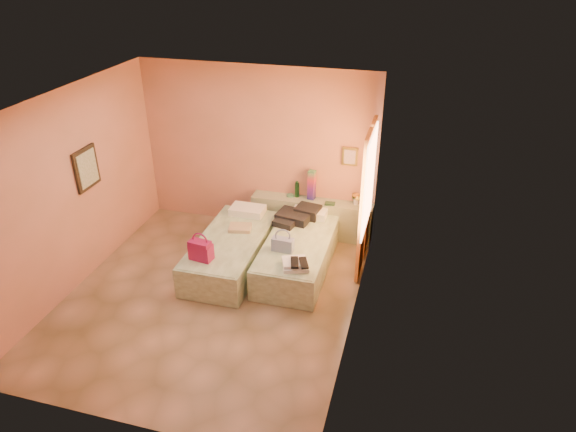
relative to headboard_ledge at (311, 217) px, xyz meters
The scene contains 16 objects.
ground 2.34m from the headboard_ledge, 114.90° to the right, with size 4.50×4.50×0.00m, color tan.
room_walls 2.25m from the headboard_ledge, 116.65° to the right, with size 4.02×4.51×2.81m.
headboard_ledge is the anchor object (origin of this frame).
bed_left 1.60m from the headboard_ledge, 127.87° to the right, with size 0.90×2.00×0.50m, color beige.
bed_right 1.05m from the headboard_ledge, 88.30° to the right, with size 0.90×2.00×0.50m, color beige.
water_bottle 0.54m from the headboard_ledge, 165.64° to the left, with size 0.08×0.08×0.27m, color #153B20.
rainbow_box 0.58m from the headboard_ledge, 110.17° to the left, with size 0.11×0.11×0.51m, color #9B134A.
small_dish 0.52m from the headboard_ledge, behind, with size 0.12×0.12×0.03m, color #498663.
green_book 0.47m from the headboard_ledge, 11.61° to the right, with size 0.17×0.12×0.03m, color #284A2E.
flower_vase 0.86m from the headboard_ledge, ahead, with size 0.18×0.18×0.23m, color silver.
magenta_handbag 2.26m from the headboard_ledge, 121.15° to the right, with size 0.32×0.18×0.30m, color #9B134A.
khaki_garment 1.36m from the headboard_ledge, 132.99° to the right, with size 0.34×0.27×0.06m, color tan.
clothes_pile 0.56m from the headboard_ledge, 106.26° to the right, with size 0.57×0.57×0.17m, color black.
blue_handbag 1.43m from the headboard_ledge, 94.48° to the right, with size 0.31×0.13×0.20m, color #41579C.
towel_stack 1.80m from the headboard_ledge, 84.22° to the right, with size 0.35×0.30×0.10m, color white.
sandal_pair 1.86m from the headboard_ledge, 82.52° to the right, with size 0.20×0.27×0.03m, color black.
Camera 1 is at (2.60, -5.37, 4.51)m, focal length 32.00 mm.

